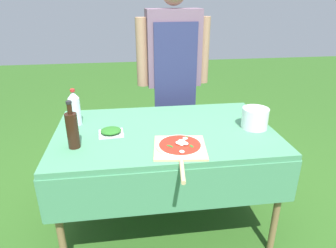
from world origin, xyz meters
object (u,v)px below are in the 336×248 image
object	(u,v)px
person_cook	(173,67)
herb_container	(111,131)
water_bottle	(75,108)
prep_table	(165,140)
mixing_tub	(255,118)
pizza_on_peel	(180,147)
oil_bottle	(72,129)

from	to	relation	value
person_cook	herb_container	xyz separation A→B (m)	(-0.53, -0.80, -0.23)
water_bottle	prep_table	bearing A→B (deg)	-16.20
person_cook	mixing_tub	distance (m)	0.95
person_cook	mixing_tub	xyz separation A→B (m)	(0.43, -0.82, -0.18)
pizza_on_peel	mixing_tub	bearing A→B (deg)	30.78
pizza_on_peel	herb_container	distance (m)	0.49
person_cook	pizza_on_peel	world-z (taller)	person_cook
prep_table	mixing_tub	world-z (taller)	mixing_tub
person_cook	oil_bottle	world-z (taller)	person_cook
pizza_on_peel	oil_bottle	xyz separation A→B (m)	(-0.62, 0.12, 0.10)
prep_table	person_cook	world-z (taller)	person_cook
prep_table	pizza_on_peel	distance (m)	0.31
water_bottle	mixing_tub	world-z (taller)	water_bottle
water_bottle	herb_container	bearing A→B (deg)	-38.45
water_bottle	mixing_tub	distance (m)	1.23
person_cook	mixing_tub	world-z (taller)	person_cook
person_cook	herb_container	distance (m)	0.98
prep_table	oil_bottle	xyz separation A→B (m)	(-0.57, -0.18, 0.19)
water_bottle	herb_container	xyz separation A→B (m)	(0.25, -0.20, -0.10)
water_bottle	herb_container	distance (m)	0.33
person_cook	oil_bottle	distance (m)	1.21
herb_container	prep_table	bearing A→B (deg)	3.21
oil_bottle	water_bottle	distance (m)	0.35
water_bottle	mixing_tub	size ratio (longest dim) A/B	1.45
prep_table	person_cook	xyz separation A→B (m)	(0.18, 0.78, 0.32)
prep_table	mixing_tub	xyz separation A→B (m)	(0.61, -0.05, 0.15)
herb_container	mixing_tub	distance (m)	0.97
herb_container	pizza_on_peel	bearing A→B (deg)	-33.62
prep_table	water_bottle	world-z (taller)	water_bottle
water_bottle	mixing_tub	xyz separation A→B (m)	(1.21, -0.22, -0.05)
pizza_on_peel	oil_bottle	world-z (taller)	oil_bottle
pizza_on_peel	oil_bottle	size ratio (longest dim) A/B	1.82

